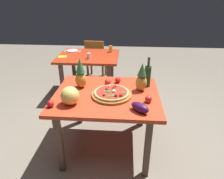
# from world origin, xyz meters

# --- Properties ---
(ground_plane) EXTENTS (10.00, 10.00, 0.00)m
(ground_plane) POSITION_xyz_m (0.00, 0.00, 0.00)
(ground_plane) COLOR gray
(display_table) EXTENTS (1.17, 0.99, 0.73)m
(display_table) POSITION_xyz_m (0.00, 0.00, 0.64)
(display_table) COLOR brown
(display_table) RESTS_ON ground_plane
(background_table) EXTENTS (1.06, 0.89, 0.73)m
(background_table) POSITION_xyz_m (-0.47, 1.46, 0.63)
(background_table) COLOR brown
(background_table) RESTS_ON ground_plane
(dining_chair) EXTENTS (0.43, 0.43, 0.85)m
(dining_chair) POSITION_xyz_m (-0.44, 2.12, 0.48)
(dining_chair) COLOR olive
(dining_chair) RESTS_ON ground_plane
(pizza_board) EXTENTS (0.44, 0.44, 0.02)m
(pizza_board) POSITION_xyz_m (0.06, -0.05, 0.74)
(pizza_board) COLOR olive
(pizza_board) RESTS_ON display_table
(pizza) EXTENTS (0.38, 0.38, 0.06)m
(pizza) POSITION_xyz_m (0.06, -0.05, 0.77)
(pizza) COLOR tan
(pizza) RESTS_ON pizza_board
(wine_bottle) EXTENTS (0.08, 0.08, 0.36)m
(wine_bottle) POSITION_xyz_m (0.46, 0.23, 0.86)
(wine_bottle) COLOR #1B371F
(wine_bottle) RESTS_ON display_table
(pineapple_left) EXTENTS (0.13, 0.13, 0.33)m
(pineapple_left) POSITION_xyz_m (0.39, 0.11, 0.87)
(pineapple_left) COLOR gold
(pineapple_left) RESTS_ON display_table
(pineapple_right) EXTENTS (0.13, 0.13, 0.36)m
(pineapple_right) POSITION_xyz_m (-0.32, 0.14, 0.89)
(pineapple_right) COLOR gold
(pineapple_right) RESTS_ON display_table
(melon) EXTENTS (0.19, 0.19, 0.19)m
(melon) POSITION_xyz_m (-0.34, -0.26, 0.82)
(melon) COLOR #EFD061
(melon) RESTS_ON display_table
(bell_pepper) EXTENTS (0.09, 0.09, 0.10)m
(bell_pepper) POSITION_xyz_m (-0.38, 0.39, 0.77)
(bell_pepper) COLOR yellow
(bell_pepper) RESTS_ON display_table
(eggplant) EXTENTS (0.21, 0.20, 0.09)m
(eggplant) POSITION_xyz_m (0.35, -0.35, 0.77)
(eggplant) COLOR #421349
(eggplant) RESTS_ON display_table
(tomato_by_bottle) EXTENTS (0.07, 0.07, 0.07)m
(tomato_by_bottle) POSITION_xyz_m (-0.53, -0.33, 0.76)
(tomato_by_bottle) COLOR red
(tomato_by_bottle) RESTS_ON display_table
(tomato_beside_pepper) EXTENTS (0.07, 0.07, 0.07)m
(tomato_beside_pepper) POSITION_xyz_m (0.45, -0.16, 0.76)
(tomato_beside_pepper) COLOR red
(tomato_beside_pepper) RESTS_ON display_table
(tomato_near_board) EXTENTS (0.07, 0.07, 0.07)m
(tomato_near_board) POSITION_xyz_m (0.11, 0.30, 0.76)
(tomato_near_board) COLOR red
(tomato_near_board) RESTS_ON display_table
(tomato_at_corner) EXTENTS (0.08, 0.08, 0.08)m
(tomato_at_corner) POSITION_xyz_m (-0.01, 0.22, 0.76)
(tomato_at_corner) COLOR red
(tomato_at_corner) RESTS_ON display_table
(drinking_glass_juice) EXTENTS (0.06, 0.06, 0.12)m
(drinking_glass_juice) POSITION_xyz_m (-0.09, 1.69, 0.78)
(drinking_glass_juice) COLOR orange
(drinking_glass_juice) RESTS_ON background_table
(drinking_glass_water) EXTENTS (0.06, 0.06, 0.09)m
(drinking_glass_water) POSITION_xyz_m (-0.42, 1.26, 0.77)
(drinking_glass_water) COLOR silver
(drinking_glass_water) RESTS_ON background_table
(dinner_plate) EXTENTS (0.22, 0.22, 0.02)m
(dinner_plate) POSITION_xyz_m (-0.82, 1.70, 0.73)
(dinner_plate) COLOR white
(dinner_plate) RESTS_ON background_table
(fork_utensil) EXTENTS (0.03, 0.18, 0.01)m
(fork_utensil) POSITION_xyz_m (-0.96, 1.70, 0.73)
(fork_utensil) COLOR silver
(fork_utensil) RESTS_ON background_table
(knife_utensil) EXTENTS (0.02, 0.18, 0.01)m
(knife_utensil) POSITION_xyz_m (-0.68, 1.70, 0.73)
(knife_utensil) COLOR silver
(knife_utensil) RESTS_ON background_table
(napkin_folded) EXTENTS (0.15, 0.14, 0.01)m
(napkin_folded) POSITION_xyz_m (-0.90, 1.33, 0.73)
(napkin_folded) COLOR yellow
(napkin_folded) RESTS_ON background_table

